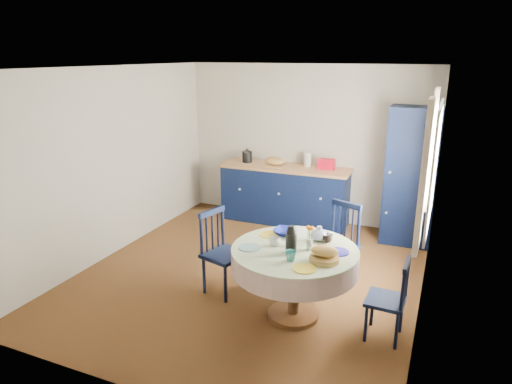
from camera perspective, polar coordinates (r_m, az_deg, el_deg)
floor at (r=5.80m, az=-0.72°, el=-10.23°), size 4.50×4.50×0.00m
ceiling at (r=5.16m, az=-0.82°, el=15.31°), size 4.50×4.50×0.00m
wall_back at (r=7.40m, az=6.31°, el=5.97°), size 4.00×0.02×2.50m
wall_left at (r=6.39m, az=-17.43°, el=3.54°), size 0.02×4.50×2.50m
wall_right at (r=4.92m, az=21.07°, el=-0.72°), size 0.02×4.50×2.50m
window at (r=5.14m, az=21.04°, el=3.19°), size 0.10×1.74×1.45m
kitchen_counter at (r=7.40m, az=3.64°, el=-0.14°), size 2.09×0.69×1.17m
pantry_cabinet at (r=6.79m, az=18.75°, el=1.83°), size 0.70×0.51×1.96m
dining_table at (r=4.66m, az=4.94°, el=-8.47°), size 1.28×1.28×1.05m
chair_left at (r=5.23m, az=-4.29°, el=-7.45°), size 0.51×0.53×0.97m
chair_far at (r=5.49m, az=10.18°, el=-6.39°), size 0.56×0.54×0.98m
chair_right at (r=4.61m, az=16.37°, el=-12.70°), size 0.37×0.38×0.83m
mug_a at (r=4.66m, az=2.36°, el=-6.19°), size 0.11×0.11×0.09m
mug_b at (r=4.34m, az=4.35°, el=-7.97°), size 0.11×0.11×0.10m
mug_c at (r=4.79m, az=8.87°, el=-5.73°), size 0.11×0.11×0.09m
mug_d at (r=4.92m, az=4.65°, el=-4.93°), size 0.10×0.10×0.09m
cobalt_bowl at (r=4.93m, az=3.70°, el=-5.02°), size 0.25×0.25×0.06m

